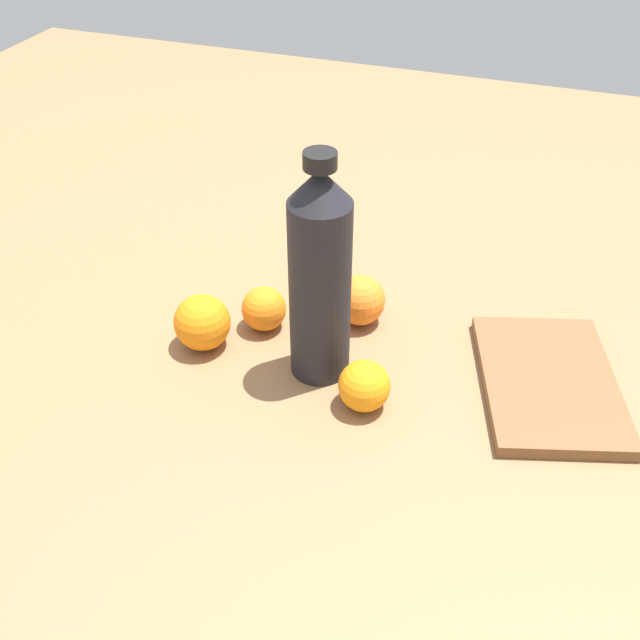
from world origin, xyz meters
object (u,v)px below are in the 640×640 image
object	(u,v)px
orange_1	(360,300)
orange_0	(364,386)
water_bottle	(320,276)
cutting_board	(549,382)
orange_3	(202,322)
orange_2	(264,309)

from	to	relation	value
orange_1	orange_0	bearing A→B (deg)	18.73
water_bottle	orange_0	world-z (taller)	water_bottle
orange_1	cutting_board	bearing A→B (deg)	78.48
orange_0	orange_3	xyz separation A→B (m)	(-0.04, -0.24, 0.01)
water_bottle	cutting_board	xyz separation A→B (m)	(-0.06, 0.29, -0.14)
orange_0	orange_2	xyz separation A→B (m)	(-0.11, -0.18, -0.00)
cutting_board	orange_3	bearing A→B (deg)	-98.43
orange_3	orange_1	bearing A→B (deg)	123.51
water_bottle	orange_1	distance (m)	0.16
water_bottle	orange_0	size ratio (longest dim) A/B	4.74
orange_1	orange_2	size ratio (longest dim) A/B	1.14
water_bottle	orange_0	xyz separation A→B (m)	(0.05, 0.08, -0.12)
orange_0	orange_3	world-z (taller)	orange_3
orange_3	cutting_board	world-z (taller)	orange_3
orange_2	cutting_board	xyz separation A→B (m)	(-0.00, 0.40, -0.02)
orange_0	orange_2	size ratio (longest dim) A/B	1.03
orange_0	orange_1	size ratio (longest dim) A/B	0.90
water_bottle	orange_1	bearing A→B (deg)	178.75
orange_3	cutting_board	size ratio (longest dim) A/B	0.31
orange_1	cutting_board	distance (m)	0.28
orange_2	orange_3	world-z (taller)	orange_3
orange_0	cutting_board	bearing A→B (deg)	116.94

